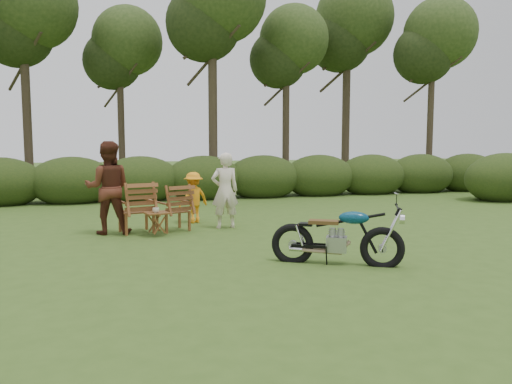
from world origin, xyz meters
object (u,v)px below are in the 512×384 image
object	(u,v)px
adult_a	(225,228)
adult_b	(109,234)
lawn_chair_right	(173,231)
lawn_chair_left	(137,232)
side_table	(157,224)
motorcycle	(336,264)
cup	(156,210)
child	(194,223)

from	to	relation	value
adult_a	adult_b	size ratio (longest dim) A/B	0.87
lawn_chair_right	lawn_chair_left	world-z (taller)	lawn_chair_left
side_table	lawn_chair_right	bearing A→B (deg)	54.20
motorcycle	cup	size ratio (longest dim) A/B	14.63
cup	side_table	bearing A→B (deg)	70.67
cup	child	size ratio (longest dim) A/B	0.11
cup	adult_b	xyz separation A→B (m)	(-0.89, 0.56, -0.52)
lawn_chair_right	child	size ratio (longest dim) A/B	0.83
child	side_table	bearing A→B (deg)	30.15
motorcycle	adult_b	distance (m)	4.84
lawn_chair_right	child	xyz separation A→B (m)	(0.56, 0.88, 0.00)
lawn_chair_left	adult_a	bearing A→B (deg)	166.67
motorcycle	lawn_chair_left	world-z (taller)	motorcycle
motorcycle	cup	world-z (taller)	cup
motorcycle	cup	distance (m)	3.86
cup	child	xyz separation A→B (m)	(0.95, 1.44, -0.52)
child	motorcycle	bearing A→B (deg)	82.67
lawn_chair_right	cup	bearing A→B (deg)	34.78
lawn_chair_right	cup	world-z (taller)	cup
lawn_chair_left	lawn_chair_right	bearing A→B (deg)	166.64
adult_b	lawn_chair_left	bearing A→B (deg)	-178.22
side_table	cup	size ratio (longest dim) A/B	3.64
lawn_chair_right	adult_b	bearing A→B (deg)	-20.79
lawn_chair_right	side_table	xyz separation A→B (m)	(-0.37, -0.51, 0.23)
lawn_chair_left	side_table	bearing A→B (deg)	111.70
lawn_chair_right	lawn_chair_left	distance (m)	0.74
side_table	cup	world-z (taller)	cup
lawn_chair_left	cup	world-z (taller)	cup
cup	child	bearing A→B (deg)	56.79
lawn_chair_right	child	distance (m)	1.05
lawn_chair_left	cup	distance (m)	0.83
lawn_chair_left	cup	xyz separation A→B (m)	(0.35, -0.55, 0.52)
adult_a	child	world-z (taller)	adult_a
lawn_chair_left	adult_b	distance (m)	0.54
side_table	adult_a	bearing A→B (deg)	20.03
lawn_chair_right	adult_b	size ratio (longest dim) A/B	0.52
lawn_chair_right	adult_a	bearing A→B (deg)	160.58
motorcycle	lawn_chair_right	distance (m)	4.06
cup	adult_b	size ratio (longest dim) A/B	0.07
lawn_chair_left	adult_a	xyz separation A→B (m)	(1.84, 0.04, 0.00)
motorcycle	lawn_chair_right	xyz separation A→B (m)	(-2.06, 3.50, 0.00)
lawn_chair_right	cup	xyz separation A→B (m)	(-0.39, -0.56, 0.52)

